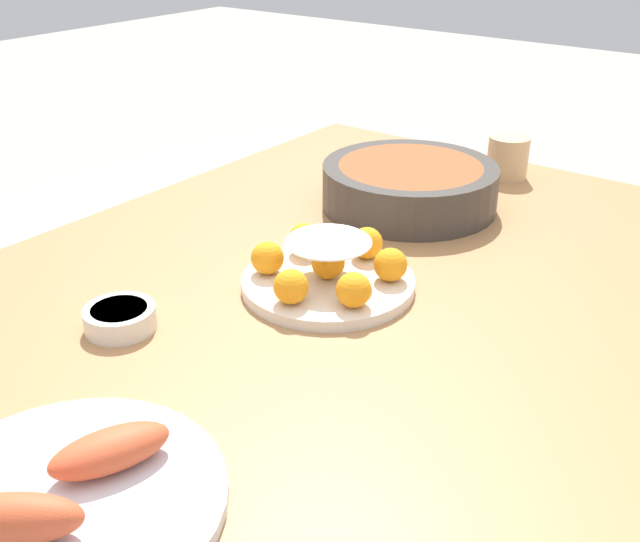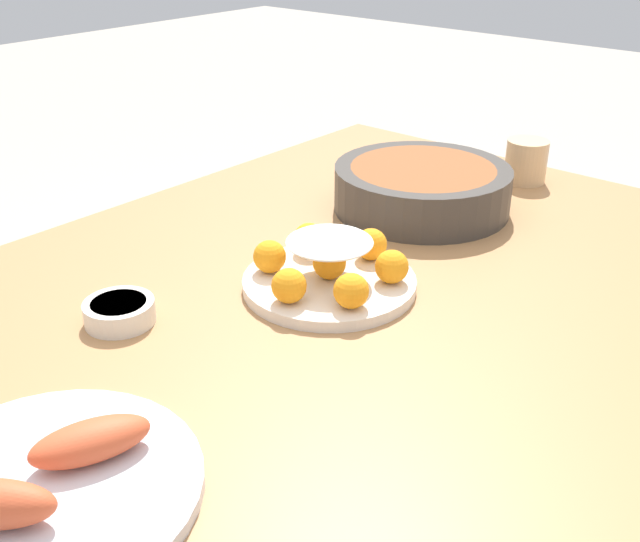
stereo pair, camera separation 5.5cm
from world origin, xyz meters
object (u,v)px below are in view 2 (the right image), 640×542
at_px(serving_bowl, 422,187).
at_px(seafood_platter, 43,486).
at_px(cake_plate, 330,270).
at_px(cup_far, 526,161).
at_px(sauce_bowl, 119,311).
at_px(dining_table, 311,361).

bearing_deg(serving_bowl, seafood_platter, -170.81).
bearing_deg(cake_plate, cup_far, -0.43).
bearing_deg(cup_far, sauce_bowl, 169.68).
relative_size(dining_table, sauce_bowl, 16.31).
relative_size(seafood_platter, cup_far, 3.61).
height_order(dining_table, cup_far, cup_far).
distance_m(cake_plate, sauce_bowl, 0.28).
xyz_separation_m(serving_bowl, seafood_platter, (-0.79, -0.13, -0.03)).
height_order(cake_plate, sauce_bowl, cake_plate).
xyz_separation_m(serving_bowl, sauce_bowl, (-0.56, 0.08, -0.02)).
distance_m(dining_table, cup_far, 0.63).
bearing_deg(cup_far, dining_table, -178.93).
bearing_deg(seafood_platter, cake_plate, 7.55).
xyz_separation_m(seafood_platter, cup_far, (1.03, 0.06, 0.03)).
xyz_separation_m(cake_plate, sauce_bowl, (-0.24, 0.14, -0.01)).
height_order(seafood_platter, cup_far, cup_far).
height_order(cake_plate, cup_far, cup_far).
bearing_deg(dining_table, sauce_bowl, 139.27).
relative_size(serving_bowl, sauce_bowl, 3.34).
bearing_deg(sauce_bowl, dining_table, -40.73).
relative_size(sauce_bowl, seafood_platter, 0.31).
height_order(cake_plate, seafood_platter, cake_plate).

